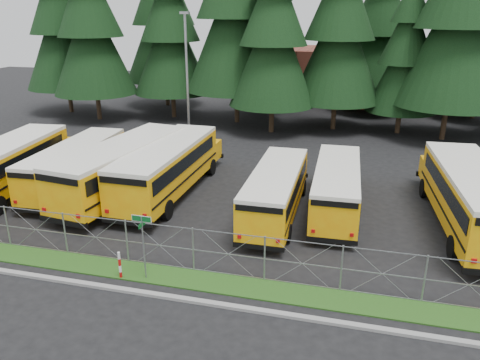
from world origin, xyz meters
The scene contains 26 objects.
ground centered at (0.00, 0.00, 0.00)m, with size 120.00×120.00×0.00m, color black.
curb centered at (0.00, -3.10, 0.06)m, with size 50.00×0.25×0.12m, color gray.
grass_verge centered at (0.00, -1.70, 0.03)m, with size 50.00×1.40×0.06m, color #173F12.
chainlink_fence centered at (0.00, -1.00, 1.00)m, with size 44.00×0.10×2.00m, color gray, non-canonical shape.
brick_building centered at (6.00, 40.00, 3.00)m, with size 22.00×10.00×6.00m, color brown.
bus_0 centered at (-14.57, 5.01, 1.52)m, with size 2.74×11.61×3.04m, color #FB9907, non-canonical shape.
bus_1 centered at (-11.04, 6.52, 1.38)m, with size 2.48×10.52×2.76m, color #FB9907, non-canonical shape.
bus_2 centered at (-7.65, 6.26, 1.59)m, with size 2.86×12.10×3.17m, color #FB9907, non-canonical shape.
bus_3 centered at (-5.27, 6.93, 1.55)m, with size 2.78×11.79×3.09m, color #FB9907, non-canonical shape.
bus_5 centered at (1.32, 5.42, 1.31)m, with size 2.37×10.03×2.63m, color #FB9907, non-canonical shape.
bus_6 centered at (4.32, 6.79, 1.31)m, with size 2.35×9.97×2.61m, color #FB9907, non-canonical shape.
bus_east centered at (10.67, 6.32, 1.57)m, with size 2.82×11.96×3.13m, color #FB9907, non-canonical shape.
street_sign centered at (-2.68, -2.06, 2.03)m, with size 0.84×0.55×2.81m.
striped_bollard centered at (-3.69, -2.28, 0.60)m, with size 0.11×0.11×1.20m, color #B20C0C.
light_standard centered at (-8.00, 17.53, 5.50)m, with size 0.70×0.35×10.14m.
conifer_0 centered at (-24.56, 26.24, 8.78)m, with size 7.94×7.94×17.57m, color black, non-canonical shape.
conifer_1 centered at (-19.84, 23.86, 8.70)m, with size 7.87×7.87×17.40m, color black, non-canonical shape.
conifer_2 centered at (-13.02, 26.62, 8.21)m, with size 7.43×7.43×16.43m, color black, non-canonical shape.
conifer_3 centered at (-6.25, 26.03, 10.50)m, with size 9.50×9.50×21.00m, color black, non-canonical shape.
conifer_4 centered at (-2.30, 23.02, 8.24)m, with size 7.45×7.45×16.47m, color black, non-canonical shape.
conifer_5 centered at (2.96, 25.50, 8.67)m, with size 7.84×7.84×17.35m, color black, non-canonical shape.
conifer_6 centered at (8.57, 25.46, 6.58)m, with size 5.95×5.95×13.17m, color black, non-canonical shape.
conifer_7 centered at (12.10, 24.17, 9.84)m, with size 8.90×8.90×19.68m, color black, non-canonical shape.
conifer_10 centered at (-16.04, 32.22, 9.61)m, with size 8.69×8.69×19.23m, color black, non-canonical shape.
conifer_11 centered at (-4.19, 33.03, 7.86)m, with size 7.11×7.11×15.72m, color black, non-canonical shape.
conifer_12 centered at (6.44, 33.61, 8.68)m, with size 7.85×7.85×17.36m, color black, non-canonical shape.
Camera 1 is at (5.12, -17.07, 10.34)m, focal length 35.00 mm.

